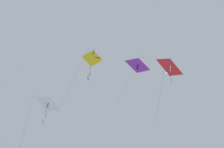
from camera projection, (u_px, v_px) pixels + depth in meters
kite_delta_upper_right at (169, 68)px, 37.76m from camera, size 3.32×2.97×7.87m
kite_delta_near_left at (48, 105)px, 41.15m from camera, size 3.44×3.33×7.54m
kite_delta_low_drifter at (137, 66)px, 47.16m from camera, size 4.23×3.56×8.50m
kite_diamond_highest at (92, 59)px, 37.82m from camera, size 3.91×2.73×8.68m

